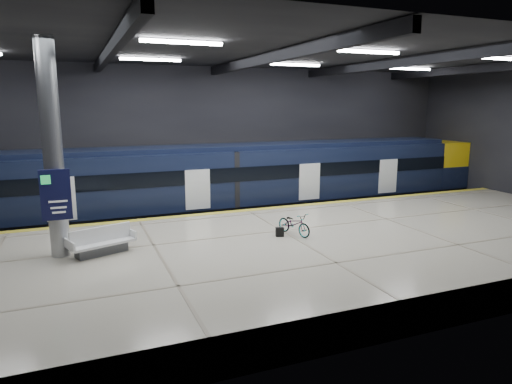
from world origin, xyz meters
TOP-DOWN VIEW (x-y plane):
  - ground at (0.00, 0.00)m, footprint 30.00×30.00m
  - room_shell at (-0.00, 0.00)m, footprint 30.10×16.10m
  - platform at (0.00, -2.50)m, footprint 30.00×11.00m
  - safety_strip at (0.00, 2.75)m, footprint 30.00×0.40m
  - rails at (0.00, 5.50)m, footprint 30.00×1.52m
  - train at (2.76, 5.50)m, footprint 29.40×2.84m
  - bench at (-6.75, -1.37)m, footprint 2.28×1.53m
  - bicycle at (0.17, -1.71)m, footprint 1.05×1.74m
  - pannier_bag at (-0.43, -1.71)m, footprint 0.34×0.25m
  - info_column at (-8.00, -1.03)m, footprint 0.90×0.78m

SIDE VIEW (x-z plane):
  - ground at x=0.00m, z-range 0.00..0.00m
  - rails at x=0.00m, z-range 0.00..0.16m
  - platform at x=0.00m, z-range 0.00..1.10m
  - safety_strip at x=0.00m, z-range 1.10..1.11m
  - pannier_bag at x=-0.43m, z-range 1.10..1.45m
  - bench at x=-6.75m, z-range 0.96..1.89m
  - bicycle at x=0.17m, z-range 1.10..1.96m
  - train at x=2.76m, z-range 0.16..3.95m
  - info_column at x=-8.00m, z-range 1.01..7.91m
  - room_shell at x=0.00m, z-range 1.69..9.74m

